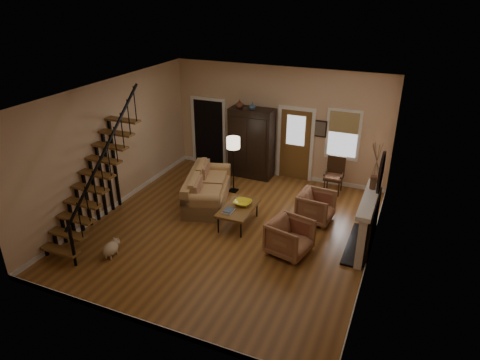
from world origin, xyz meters
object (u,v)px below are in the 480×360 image
at_px(armoire, 252,143).
at_px(coffee_table, 238,216).
at_px(armchair_left, 290,237).
at_px(sofa, 208,188).
at_px(floor_lamp, 233,165).
at_px(armchair_right, 316,207).
at_px(side_chair, 334,176).

bearing_deg(armoire, coffee_table, -74.38).
relative_size(coffee_table, armchair_left, 1.43).
relative_size(armoire, sofa, 0.94).
xyz_separation_m(armchair_left, floor_lamp, (-2.36, 2.31, 0.41)).
height_order(sofa, coffee_table, sofa).
height_order(sofa, armchair_left, sofa).
distance_m(armoire, sofa, 2.24).
height_order(armchair_right, side_chair, side_chair).
relative_size(sofa, armchair_right, 2.67).
bearing_deg(coffee_table, armchair_right, 28.75).
distance_m(armchair_right, floor_lamp, 2.67).
xyz_separation_m(armoire, armchair_left, (2.31, -3.54, -0.66)).
relative_size(coffee_table, side_chair, 1.21).
distance_m(coffee_table, armchair_left, 1.67).
height_order(armoire, floor_lamp, armoire).
height_order(sofa, floor_lamp, floor_lamp).
relative_size(armchair_right, side_chair, 0.82).
bearing_deg(side_chair, armoire, 175.52).
xyz_separation_m(sofa, coffee_table, (1.21, -0.74, -0.18)).
distance_m(armoire, floor_lamp, 1.26).
height_order(armoire, sofa, armoire).
bearing_deg(armchair_right, side_chair, 2.66).
bearing_deg(floor_lamp, armchair_right, -15.37).
relative_size(armoire, side_chair, 2.06).
bearing_deg(armchair_left, armoire, 46.21).
height_order(sofa, side_chair, side_chair).
bearing_deg(sofa, floor_lamp, 50.40).
xyz_separation_m(armchair_left, armchair_right, (0.18, 1.61, -0.01)).
distance_m(coffee_table, floor_lamp, 1.92).
bearing_deg(armoire, side_chair, -4.48).
xyz_separation_m(armchair_left, side_chair, (0.24, 3.34, 0.12)).
relative_size(coffee_table, armchair_right, 1.48).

